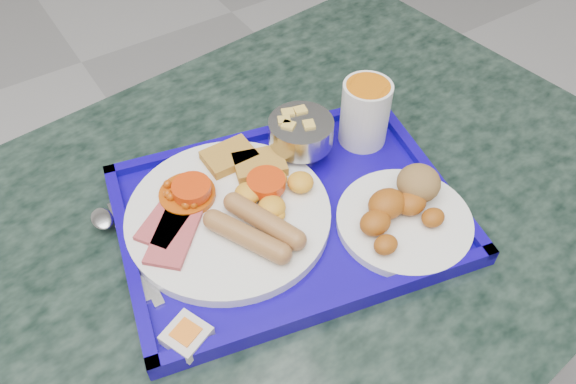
# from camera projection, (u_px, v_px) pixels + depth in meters

# --- Properties ---
(table) EXTENTS (1.19, 0.86, 0.70)m
(table) POSITION_uv_depth(u_px,v_px,m) (270.00, 290.00, 0.89)
(table) COLOR gray
(table) RESTS_ON floor
(tray) EXTENTS (0.49, 0.41, 0.03)m
(tray) POSITION_uv_depth(u_px,v_px,m) (288.00, 215.00, 0.75)
(tray) COLOR #110394
(tray) RESTS_ON table
(main_plate) EXTENTS (0.27, 0.27, 0.04)m
(main_plate) POSITION_uv_depth(u_px,v_px,m) (233.00, 209.00, 0.73)
(main_plate) COLOR white
(main_plate) RESTS_ON tray
(bread_plate) EXTENTS (0.18, 0.18, 0.06)m
(bread_plate) POSITION_uv_depth(u_px,v_px,m) (404.00, 211.00, 0.72)
(bread_plate) COLOR white
(bread_plate) RESTS_ON tray
(fruit_bowl) EXTENTS (0.09, 0.09, 0.06)m
(fruit_bowl) POSITION_uv_depth(u_px,v_px,m) (301.00, 133.00, 0.79)
(fruit_bowl) COLOR #AAAAAC
(fruit_bowl) RESTS_ON tray
(juice_cup) EXTENTS (0.07, 0.07, 0.10)m
(juice_cup) POSITION_uv_depth(u_px,v_px,m) (365.00, 111.00, 0.80)
(juice_cup) COLOR white
(juice_cup) RESTS_ON tray
(spoon) EXTENTS (0.04, 0.17, 0.01)m
(spoon) POSITION_uv_depth(u_px,v_px,m) (110.00, 230.00, 0.72)
(spoon) COLOR #AAAAAC
(spoon) RESTS_ON tray
(knife) EXTENTS (0.02, 0.18, 0.00)m
(knife) POSITION_uv_depth(u_px,v_px,m) (134.00, 251.00, 0.70)
(knife) COLOR #AAAAAC
(knife) RESTS_ON tray
(jam_packet) EXTENTS (0.06, 0.06, 0.02)m
(jam_packet) POSITION_uv_depth(u_px,v_px,m) (187.00, 336.00, 0.62)
(jam_packet) COLOR silver
(jam_packet) RESTS_ON tray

